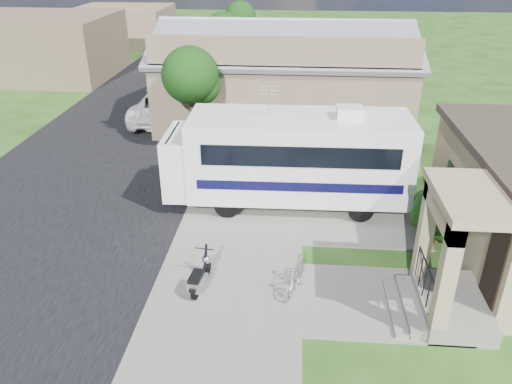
# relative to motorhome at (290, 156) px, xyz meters

# --- Properties ---
(ground) EXTENTS (120.00, 120.00, 0.00)m
(ground) POSITION_rel_motorhome_xyz_m (-0.51, -4.29, -1.81)
(ground) COLOR #193E10
(street_slab) EXTENTS (9.00, 80.00, 0.02)m
(street_slab) POSITION_rel_motorhome_xyz_m (-8.01, 5.71, -1.80)
(street_slab) COLOR black
(street_slab) RESTS_ON ground
(sidewalk_slab) EXTENTS (4.00, 80.00, 0.06)m
(sidewalk_slab) POSITION_rel_motorhome_xyz_m (-1.51, 5.71, -1.78)
(sidewalk_slab) COLOR slate
(sidewalk_slab) RESTS_ON ground
(driveway_slab) EXTENTS (7.00, 6.00, 0.05)m
(driveway_slab) POSITION_rel_motorhome_xyz_m (0.99, 0.21, -1.79)
(driveway_slab) COLOR slate
(driveway_slab) RESTS_ON ground
(walk_slab) EXTENTS (4.00, 3.00, 0.05)m
(walk_slab) POSITION_rel_motorhome_xyz_m (2.49, -5.29, -1.79)
(walk_slab) COLOR slate
(walk_slab) RESTS_ON ground
(warehouse) EXTENTS (12.50, 8.40, 5.04)m
(warehouse) POSITION_rel_motorhome_xyz_m (-0.51, 9.68, 0.18)
(warehouse) COLOR brown
(warehouse) RESTS_ON ground
(distant_bldg_far) EXTENTS (10.00, 8.00, 4.00)m
(distant_bldg_far) POSITION_rel_motorhome_xyz_m (-17.51, 17.71, 0.19)
(distant_bldg_far) COLOR brown
(distant_bldg_far) RESTS_ON ground
(distant_bldg_near) EXTENTS (8.00, 7.00, 3.20)m
(distant_bldg_near) POSITION_rel_motorhome_xyz_m (-15.51, 29.71, -0.21)
(distant_bldg_near) COLOR brown
(distant_bldg_near) RESTS_ON ground
(street_tree_a) EXTENTS (2.44, 2.40, 4.58)m
(street_tree_a) POSITION_rel_motorhome_xyz_m (-4.21, 4.76, 1.44)
(street_tree_a) COLOR #302315
(street_tree_a) RESTS_ON ground
(street_tree_b) EXTENTS (2.44, 2.40, 4.73)m
(street_tree_b) POSITION_rel_motorhome_xyz_m (-4.21, 14.76, 1.58)
(street_tree_b) COLOR #302315
(street_tree_b) RESTS_ON ground
(street_tree_c) EXTENTS (2.44, 2.40, 4.42)m
(street_tree_c) POSITION_rel_motorhome_xyz_m (-4.21, 23.76, 1.29)
(street_tree_c) COLOR #302315
(street_tree_c) RESTS_ON ground
(motorhome) EXTENTS (8.28, 2.82, 4.22)m
(motorhome) POSITION_rel_motorhome_xyz_m (0.00, 0.00, 0.00)
(motorhome) COLOR white
(motorhome) RESTS_ON ground
(shrub) EXTENTS (1.88, 1.80, 2.31)m
(shrub) POSITION_rel_motorhome_xyz_m (4.70, -2.21, -0.63)
(shrub) COLOR #302315
(shrub) RESTS_ON ground
(scooter) EXTENTS (0.56, 1.50, 0.99)m
(scooter) POSITION_rel_motorhome_xyz_m (-2.23, -5.19, -1.37)
(scooter) COLOR black
(scooter) RESTS_ON ground
(bicycle) EXTENTS (0.84, 1.60, 0.93)m
(bicycle) POSITION_rel_motorhome_xyz_m (0.30, -4.99, -1.35)
(bicycle) COLOR #9B9CA2
(bicycle) RESTS_ON ground
(pickup_truck) EXTENTS (2.79, 5.96, 1.65)m
(pickup_truck) POSITION_rel_motorhome_xyz_m (-6.56, 8.92, -0.99)
(pickup_truck) COLOR white
(pickup_truck) RESTS_ON ground
(van) EXTENTS (3.27, 6.10, 1.68)m
(van) POSITION_rel_motorhome_xyz_m (-6.83, 15.19, -0.97)
(van) COLOR white
(van) RESTS_ON ground
(garden_hose) EXTENTS (0.37, 0.37, 0.17)m
(garden_hose) POSITION_rel_motorhome_xyz_m (3.18, -4.71, -1.73)
(garden_hose) COLOR #166F1B
(garden_hose) RESTS_ON ground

